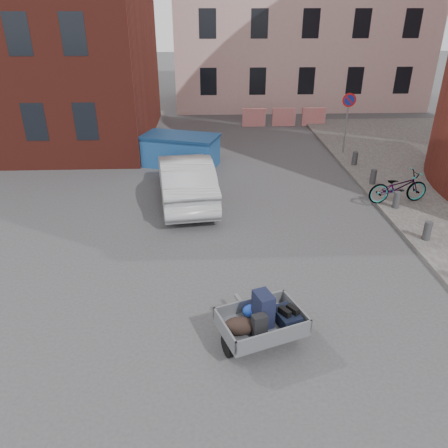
{
  "coord_description": "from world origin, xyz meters",
  "views": [
    {
      "loc": [
        -0.27,
        -9.53,
        6.12
      ],
      "look_at": [
        0.17,
        0.48,
        1.1
      ],
      "focal_mm": 35.0,
      "sensor_mm": 36.0,
      "label": 1
    }
  ],
  "objects_px": {
    "dumpster": "(181,150)",
    "silver_car": "(186,179)",
    "trailer": "(261,321)",
    "bicycle": "(398,187)"
  },
  "relations": [
    {
      "from": "bicycle",
      "to": "dumpster",
      "type": "bearing_deg",
      "value": 51.99
    },
    {
      "from": "dumpster",
      "to": "silver_car",
      "type": "relative_size",
      "value": 0.7
    },
    {
      "from": "trailer",
      "to": "silver_car",
      "type": "height_order",
      "value": "silver_car"
    },
    {
      "from": "trailer",
      "to": "silver_car",
      "type": "relative_size",
      "value": 0.4
    },
    {
      "from": "trailer",
      "to": "dumpster",
      "type": "xyz_separation_m",
      "value": [
        -2.06,
        11.18,
        0.05
      ]
    },
    {
      "from": "bicycle",
      "to": "trailer",
      "type": "bearing_deg",
      "value": 133.75
    },
    {
      "from": "silver_car",
      "to": "dumpster",
      "type": "bearing_deg",
      "value": -92.25
    },
    {
      "from": "dumpster",
      "to": "bicycle",
      "type": "distance_m",
      "value": 8.75
    },
    {
      "from": "dumpster",
      "to": "silver_car",
      "type": "xyz_separation_m",
      "value": [
        0.34,
        -3.78,
        0.15
      ]
    },
    {
      "from": "silver_car",
      "to": "bicycle",
      "type": "relative_size",
      "value": 2.38
    }
  ]
}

